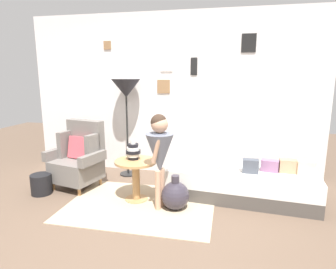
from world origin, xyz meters
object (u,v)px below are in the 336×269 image
Objects in this scene: book_on_daybed at (212,166)px; demijohn_near at (175,195)px; magazine_basket at (41,184)px; vase_striped at (133,151)px; armchair at (79,157)px; person_child at (160,149)px; floor_lamp at (126,92)px; daybed at (241,183)px; side_table at (136,172)px.

demijohn_near reaches higher than book_on_daybed.
demijohn_near is 1.54× the size of magazine_basket.
vase_striped is at bearing -161.82° from book_on_daybed.
vase_striped is at bearing -15.21° from armchair.
person_child is 2.73× the size of demijohn_near.
book_on_daybed is 2.38m from magazine_basket.
armchair is 3.46× the size of magazine_basket.
vase_striped is 0.17× the size of floor_lamp.
magazine_basket is at bearing -132.05° from floor_lamp.
floor_lamp is 3.62× the size of demijohn_near.
armchair is 0.49× the size of daybed.
armchair is 1.01m from side_table.
person_child is (0.41, -0.22, 0.11)m from vase_striped.
demijohn_near is (1.52, -0.45, -0.26)m from armchair.
floor_lamp reaches higher than person_child.
person_child is at bearing -172.77° from demijohn_near.
person_child is (1.33, -0.47, 0.32)m from armchair.
person_child reaches higher than armchair.
side_table is 0.61m from demijohn_near.
person_child is (0.81, -1.10, -0.61)m from floor_lamp.
vase_striped reaches higher than side_table.
book_on_daybed is (1.41, -0.55, -0.95)m from floor_lamp.
book_on_daybed is (1.01, 0.33, -0.24)m from vase_striped.
armchair reaches higher than magazine_basket.
book_on_daybed is 0.79× the size of magazine_basket.
armchair is at bearing -177.62° from daybed.
vase_striped reaches higher than book_on_daybed.
demijohn_near is at bearing -1.99° from magazine_basket.
daybed is 7.40× the size of vase_striped.
person_child reaches higher than side_table.
side_table is 0.46× the size of person_child.
floor_lamp reaches higher than magazine_basket.
book_on_daybed is at bearing -21.30° from floor_lamp.
book_on_daybed is (0.60, 0.55, -0.34)m from person_child.
floor_lamp reaches higher than side_table.
magazine_basket is at bearing -170.02° from daybed.
daybed is 1.27m from person_child.
book_on_daybed reaches higher than daybed.
armchair is at bearing -129.74° from floor_lamp.
demijohn_near is at bearing -47.23° from floor_lamp.
demijohn_near is at bearing -15.07° from side_table.
armchair reaches higher than vase_striped.
book_on_daybed reaches higher than magazine_basket.
daybed is (2.32, 0.10, -0.24)m from armchair.
daybed is 2.21m from floor_lamp.
floor_lamp is at bearing 47.95° from magazine_basket.
vase_striped is at bearing 161.86° from demijohn_near.
person_child reaches higher than magazine_basket.
person_child reaches higher than demijohn_near.
magazine_basket is at bearing -168.77° from book_on_daybed.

